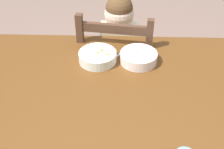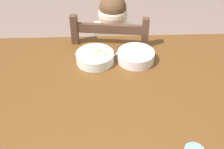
{
  "view_description": "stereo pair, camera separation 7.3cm",
  "coord_description": "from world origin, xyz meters",
  "views": [
    {
      "loc": [
        0.06,
        -0.91,
        1.55
      ],
      "look_at": [
        0.02,
        0.07,
        0.78
      ],
      "focal_mm": 44.92,
      "sensor_mm": 36.0,
      "label": 1
    },
    {
      "loc": [
        -0.02,
        -0.91,
        1.55
      ],
      "look_at": [
        0.02,
        0.07,
        0.78
      ],
      "focal_mm": 44.92,
      "sensor_mm": 36.0,
      "label": 2
    }
  ],
  "objects": [
    {
      "name": "bowl_of_peas",
      "position": [
        0.15,
        0.25,
        0.76
      ],
      "size": [
        0.19,
        0.19,
        0.05
      ],
      "color": "white",
      "rests_on": "dining_table"
    },
    {
      "name": "child_figure",
      "position": [
        0.05,
        0.54,
        0.63
      ],
      "size": [
        0.32,
        0.31,
        0.95
      ],
      "color": "beige",
      "rests_on": "ground"
    },
    {
      "name": "dining_table",
      "position": [
        0.0,
        0.0,
        0.64
      ],
      "size": [
        1.48,
        1.0,
        0.73
      ],
      "color": "brown",
      "rests_on": "ground"
    },
    {
      "name": "bowl_of_carrots",
      "position": [
        -0.05,
        0.25,
        0.76
      ],
      "size": [
        0.19,
        0.19,
        0.05
      ],
      "color": "white",
      "rests_on": "dining_table"
    },
    {
      "name": "spoon",
      "position": [
        0.0,
        0.25,
        0.73
      ],
      "size": [
        0.11,
        0.11,
        0.01
      ],
      "color": "silver",
      "rests_on": "dining_table"
    },
    {
      "name": "dining_chair",
      "position": [
        0.04,
        0.55,
        0.44
      ],
      "size": [
        0.47,
        0.47,
        0.9
      ],
      "color": "#4F3324",
      "rests_on": "ground"
    }
  ]
}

